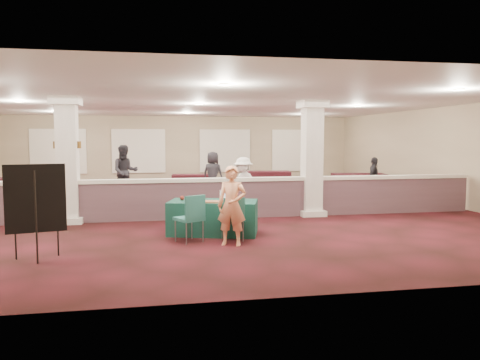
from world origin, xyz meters
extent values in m
plane|color=#421017|center=(0.00, 0.00, 0.00)|extent=(16.00, 16.00, 0.00)
cube|color=gray|center=(0.00, 8.00, 1.60)|extent=(16.00, 0.04, 3.20)
cube|color=gray|center=(0.00, -8.00, 1.60)|extent=(16.00, 0.04, 3.20)
cube|color=gray|center=(8.00, 0.00, 1.60)|extent=(0.04, 16.00, 3.20)
cube|color=silver|center=(0.00, 0.00, 3.20)|extent=(16.00, 16.00, 0.02)
cube|color=#52373F|center=(0.00, -1.50, 0.50)|extent=(15.60, 0.20, 1.00)
cube|color=silver|center=(0.00, -1.50, 1.05)|extent=(15.60, 0.28, 0.10)
cube|color=silver|center=(-3.50, -1.50, 1.60)|extent=(0.50, 0.50, 3.20)
cube|color=silver|center=(-3.50, -1.50, 0.08)|extent=(0.70, 0.70, 0.16)
cube|color=silver|center=(-3.50, -1.50, 3.10)|extent=(0.72, 0.72, 0.20)
cube|color=silver|center=(3.00, -1.50, 1.60)|extent=(0.50, 0.50, 3.20)
cube|color=silver|center=(3.00, -1.50, 0.08)|extent=(0.70, 0.70, 0.16)
cube|color=silver|center=(3.00, -1.50, 3.10)|extent=(0.72, 0.72, 0.20)
cylinder|color=brown|center=(-3.78, -1.50, 2.00)|extent=(0.12, 0.12, 0.18)
cylinder|color=#EDE2C9|center=(-3.78, -1.50, 2.00)|extent=(0.09, 0.09, 0.10)
cylinder|color=brown|center=(-3.22, -1.50, 2.00)|extent=(0.12, 0.12, 0.18)
cylinder|color=#EDE2C9|center=(-3.22, -1.50, 2.00)|extent=(0.09, 0.09, 0.10)
cube|color=#0E342F|center=(-0.05, -3.57, 0.38)|extent=(2.16, 1.48, 0.75)
cube|color=#216362|center=(0.27, -4.29, 0.46)|extent=(0.47, 0.47, 0.06)
cube|color=#216362|center=(0.27, -4.50, 0.71)|extent=(0.45, 0.05, 0.45)
cylinder|color=gray|center=(0.08, -4.49, 0.21)|extent=(0.02, 0.02, 0.43)
cylinder|color=gray|center=(0.47, -4.48, 0.21)|extent=(0.02, 0.02, 0.43)
cylinder|color=gray|center=(0.08, -4.10, 0.21)|extent=(0.02, 0.02, 0.43)
cylinder|color=gray|center=(0.46, -4.10, 0.21)|extent=(0.02, 0.02, 0.43)
cube|color=#216362|center=(-0.65, -4.31, 0.49)|extent=(0.68, 0.68, 0.07)
cube|color=#216362|center=(-0.54, -4.51, 0.76)|extent=(0.44, 0.28, 0.48)
cylinder|color=gray|center=(-0.73, -4.59, 0.23)|extent=(0.04, 0.04, 0.46)
cylinder|color=gray|center=(-0.37, -4.38, 0.23)|extent=(0.04, 0.04, 0.46)
cylinder|color=gray|center=(-0.93, -4.23, 0.23)|extent=(0.04, 0.04, 0.46)
cylinder|color=gray|center=(-0.57, -4.02, 0.23)|extent=(0.04, 0.04, 0.46)
cube|color=black|center=(-3.41, -5.31, 1.11)|extent=(0.99, 0.27, 1.21)
cylinder|color=black|center=(-3.80, -5.17, 0.81)|extent=(0.04, 0.04, 1.61)
cylinder|color=black|center=(-3.11, -5.02, 0.81)|extent=(0.04, 0.04, 1.61)
cylinder|color=black|center=(-3.35, -5.56, 0.81)|extent=(0.04, 0.04, 1.61)
imported|color=#FBB36D|center=(0.18, -4.76, 0.81)|extent=(0.68, 0.57, 1.61)
cube|color=black|center=(-2.50, 1.25, 0.35)|extent=(1.93, 1.39, 0.71)
cube|color=black|center=(1.54, 3.00, 0.35)|extent=(1.84, 1.14, 0.69)
cube|color=black|center=(6.50, 3.00, 0.40)|extent=(2.15, 1.35, 0.81)
cube|color=black|center=(-6.50, 3.52, 0.39)|extent=(1.96, 1.02, 0.78)
cube|color=black|center=(0.24, 5.43, 0.34)|extent=(1.76, 1.00, 0.68)
cube|color=black|center=(3.47, 5.46, 0.39)|extent=(2.02, 1.23, 0.77)
imported|color=black|center=(-2.38, 3.53, 0.97)|extent=(0.99, 0.64, 1.93)
imported|color=white|center=(1.34, 0.00, 0.80)|extent=(1.04, 1.06, 1.59)
imported|color=black|center=(6.38, 1.50, 0.75)|extent=(0.85, 0.97, 1.51)
imported|color=black|center=(0.85, 3.50, 0.84)|extent=(0.94, 0.82, 1.68)
cube|color=silver|center=(0.24, -3.70, 0.76)|extent=(0.39, 0.32, 0.02)
cube|color=silver|center=(0.27, -3.59, 0.89)|extent=(0.33, 0.11, 0.23)
cube|color=silver|center=(0.27, -3.59, 0.87)|extent=(0.30, 0.09, 0.20)
cube|color=#D36121|center=(-0.07, -3.83, 0.77)|extent=(0.48, 0.41, 0.03)
sphere|color=beige|center=(-0.62, -3.51, 0.81)|extent=(0.11, 0.11, 0.11)
sphere|color=maroon|center=(-0.73, -3.32, 0.81)|extent=(0.10, 0.10, 0.10)
sphere|color=#4D4D52|center=(-0.46, -3.32, 0.81)|extent=(0.11, 0.11, 0.11)
cube|color=red|center=(0.52, -4.03, 0.76)|extent=(0.13, 0.06, 0.01)
camera|label=1|loc=(-1.37, -13.97, 2.14)|focal=35.00mm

